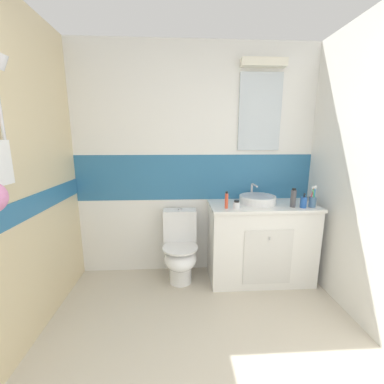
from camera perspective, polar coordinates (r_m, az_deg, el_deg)
ground_plane at (r=2.15m, az=3.37°, el=-33.31°), size 3.20×3.48×0.04m
wall_back_tiled at (r=2.77m, az=0.93°, el=6.83°), size 3.20×0.20×2.50m
vanity_cabinet at (r=2.82m, az=15.43°, el=-11.06°), size 1.10×0.53×0.85m
sink_basin at (r=2.70m, az=14.89°, el=-1.58°), size 0.38×0.42×0.18m
toilet at (r=2.71m, az=-2.76°, el=-13.08°), size 0.37×0.50×0.78m
toothbrush_cup at (r=2.73m, az=26.14°, el=-1.87°), size 0.07×0.07×0.22m
soap_dispenser at (r=2.67m, az=24.42°, el=-2.19°), size 0.06×0.06×0.15m
shampoo_bottle_tall at (r=2.65m, az=22.41°, el=-1.32°), size 0.05×0.05×0.19m
hair_gel_jar at (r=2.46m, az=10.26°, el=-2.90°), size 0.07×0.07×0.08m
toothpaste_tube_upright at (r=2.43m, az=7.99°, el=-1.93°), size 0.03×0.03×0.17m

